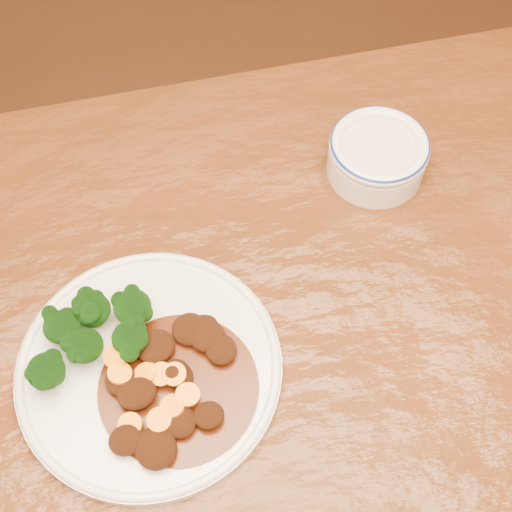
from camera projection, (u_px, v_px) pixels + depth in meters
name	position (u px, v px, depth m)	size (l,w,h in m)	color
dining_table	(299.00, 400.00, 0.82)	(1.58, 1.04, 0.75)	#53230E
dinner_plate	(149.00, 368.00, 0.75)	(0.28, 0.28, 0.02)	silver
broccoli_florets	(93.00, 330.00, 0.74)	(0.14, 0.09, 0.05)	olive
mince_stew	(171.00, 382.00, 0.73)	(0.17, 0.17, 0.03)	#451C07
dip_bowl	(378.00, 155.00, 0.87)	(0.12, 0.12, 0.06)	silver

